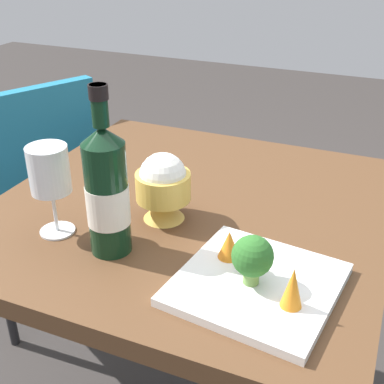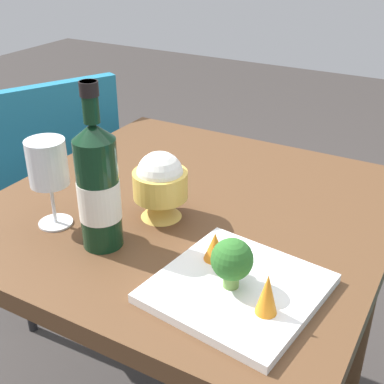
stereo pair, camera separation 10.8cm
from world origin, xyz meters
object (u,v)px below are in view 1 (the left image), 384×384
at_px(carrot_garnish_right, 229,244).
at_px(chair_by_wall, 31,182).
at_px(wine_bottle, 107,191).
at_px(rice_bowl, 163,186).
at_px(serving_plate, 257,284).
at_px(broccoli_floret, 252,257).
at_px(wine_glass, 49,172).
at_px(carrot_garnish_left, 293,287).

bearing_deg(carrot_garnish_right, chair_by_wall, -28.34).
height_order(wine_bottle, carrot_garnish_right, wine_bottle).
height_order(rice_bowl, serving_plate, rice_bowl).
distance_m(wine_bottle, broccoli_floret, 0.28).
height_order(wine_glass, carrot_garnish_right, wine_glass).
height_order(chair_by_wall, wine_bottle, wine_bottle).
relative_size(carrot_garnish_left, carrot_garnish_right, 1.33).
height_order(chair_by_wall, wine_glass, wine_glass).
relative_size(rice_bowl, carrot_garnish_left, 2.05).
bearing_deg(carrot_garnish_right, wine_glass, 4.70).
bearing_deg(carrot_garnish_right, broccoli_floret, 136.64).
xyz_separation_m(wine_glass, rice_bowl, (-0.17, -0.13, -0.05)).
relative_size(wine_glass, carrot_garnish_right, 3.44).
distance_m(wine_bottle, carrot_garnish_left, 0.35).
distance_m(chair_by_wall, carrot_garnish_left, 1.11).
height_order(wine_glass, rice_bowl, wine_glass).
distance_m(wine_bottle, serving_plate, 0.30).
bearing_deg(wine_glass, serving_plate, 177.64).
relative_size(wine_glass, serving_plate, 0.64).
bearing_deg(wine_bottle, serving_plate, 178.70).
height_order(chair_by_wall, serving_plate, chair_by_wall).
bearing_deg(broccoli_floret, chair_by_wall, -29.51).
xyz_separation_m(broccoli_floret, carrot_garnish_left, (-0.07, 0.03, -0.02)).
height_order(rice_bowl, carrot_garnish_left, rice_bowl).
bearing_deg(broccoli_floret, wine_glass, -3.69).
distance_m(rice_bowl, serving_plate, 0.29).
bearing_deg(serving_plate, broccoli_floret, 48.99).
relative_size(wine_bottle, broccoli_floret, 3.61).
bearing_deg(wine_bottle, broccoli_floret, 176.77).
bearing_deg(broccoli_floret, carrot_garnish_left, 156.94).
bearing_deg(rice_bowl, carrot_garnish_left, 148.67).
bearing_deg(serving_plate, wine_glass, -2.36).
relative_size(chair_by_wall, carrot_garnish_right, 16.35).
distance_m(serving_plate, carrot_garnish_left, 0.09).
distance_m(chair_by_wall, wine_glass, 0.74).
height_order(chair_by_wall, broccoli_floret, chair_by_wall).
bearing_deg(serving_plate, wine_bottle, -1.30).
relative_size(wine_glass, carrot_garnish_left, 2.59).
height_order(wine_glass, serving_plate, wine_glass).
relative_size(wine_bottle, serving_plate, 1.11).
bearing_deg(chair_by_wall, carrot_garnish_left, -92.79).
relative_size(rice_bowl, carrot_garnish_right, 2.73).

